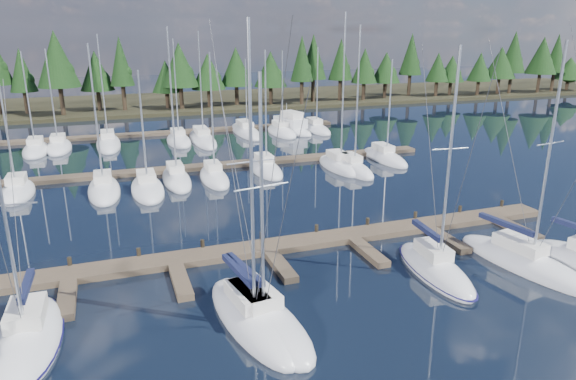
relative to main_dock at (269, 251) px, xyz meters
name	(u,v)px	position (x,y,z in m)	size (l,w,h in m)	color
ground	(225,197)	(0.00, 12.64, -0.20)	(260.00, 260.00, 0.00)	black
far_shore	(155,103)	(0.00, 72.64, 0.10)	(220.00, 30.00, 0.60)	#2B2817
main_dock	(269,251)	(0.00, 0.00, 0.00)	(44.00, 6.13, 0.90)	brown
back_docks	(189,148)	(0.00, 32.23, 0.00)	(50.00, 21.80, 0.40)	brown
front_sailboat_1	(28,337)	(-13.48, -5.64, 0.07)	(3.22, 8.33, 12.50)	silver
front_sailboat_2	(259,317)	(-2.89, -7.54, 0.07)	(4.68, 9.66, 13.02)	silver
front_sailboat_3	(251,318)	(-3.31, -7.51, 0.10)	(3.77, 9.19, 15.18)	silver
front_sailboat_4	(435,269)	(8.49, -5.91, 0.09)	(3.22, 8.10, 13.95)	silver
front_sailboat_5	(524,262)	(14.14, -7.01, 0.09)	(4.08, 9.92, 14.20)	silver
back_sailboat_rows	(197,154)	(0.24, 28.13, 0.06)	(42.28, 33.26, 16.30)	silver
motor_yacht_right	(290,128)	(15.37, 38.69, 0.32)	(5.29, 10.04, 4.79)	silver
tree_line	(156,69)	(-0.41, 62.79, 7.21)	(186.72, 11.62, 13.97)	black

